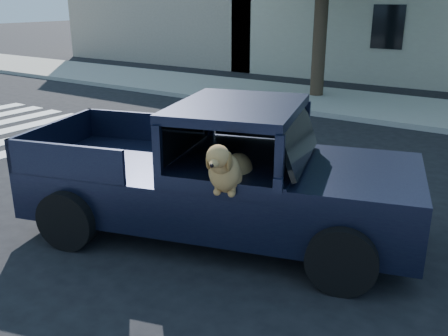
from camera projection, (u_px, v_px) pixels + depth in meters
name	position (u px, v px, depth m)	size (l,w,h in m)	color
ground	(294.00, 236.00, 7.14)	(120.00, 120.00, 0.00)	black
far_sidewalk	(439.00, 114.00, 14.31)	(60.00, 4.00, 0.15)	gray
crosswalk	(6.00, 126.00, 13.24)	(5.50, 4.00, 0.01)	silver
pickup_truck	(213.00, 191.00, 7.06)	(5.73, 3.55, 1.92)	black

